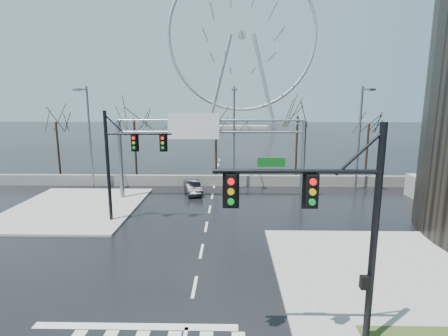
{
  "coord_description": "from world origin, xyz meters",
  "views": [
    {
      "loc": [
        1.68,
        -15.11,
        8.65
      ],
      "look_at": [
        1.22,
        8.98,
        4.0
      ],
      "focal_mm": 28.0,
      "sensor_mm": 36.0,
      "label": 1
    }
  ],
  "objects_px": {
    "signal_mast_far": "(123,156)",
    "ferris_wheel": "(242,41)",
    "signal_mast_near": "(335,217)",
    "car": "(193,187)",
    "sign_gantry": "(207,141)"
  },
  "relations": [
    {
      "from": "signal_mast_far",
      "to": "ferris_wheel",
      "type": "xyz_separation_m",
      "value": [
        10.87,
        86.04,
        21.3
      ]
    },
    {
      "from": "signal_mast_far",
      "to": "sign_gantry",
      "type": "xyz_separation_m",
      "value": [
        5.49,
        6.0,
        0.35
      ]
    },
    {
      "from": "signal_mast_near",
      "to": "signal_mast_far",
      "type": "relative_size",
      "value": 1.0
    },
    {
      "from": "signal_mast_near",
      "to": "car",
      "type": "relative_size",
      "value": 2.11
    },
    {
      "from": "signal_mast_near",
      "to": "signal_mast_far",
      "type": "bearing_deg",
      "value": 130.26
    },
    {
      "from": "sign_gantry",
      "to": "ferris_wheel",
      "type": "height_order",
      "value": "ferris_wheel"
    },
    {
      "from": "ferris_wheel",
      "to": "sign_gantry",
      "type": "bearing_deg",
      "value": -93.84
    },
    {
      "from": "signal_mast_near",
      "to": "car",
      "type": "xyz_separation_m",
      "value": [
        -7.02,
        20.85,
        -4.25
      ]
    },
    {
      "from": "signal_mast_near",
      "to": "ferris_wheel",
      "type": "distance_m",
      "value": 101.29
    },
    {
      "from": "signal_mast_near",
      "to": "sign_gantry",
      "type": "xyz_separation_m",
      "value": [
        -5.52,
        19.0,
        0.31
      ]
    },
    {
      "from": "signal_mast_near",
      "to": "car",
      "type": "distance_m",
      "value": 22.4
    },
    {
      "from": "signal_mast_near",
      "to": "ferris_wheel",
      "type": "relative_size",
      "value": 0.16
    },
    {
      "from": "ferris_wheel",
      "to": "signal_mast_near",
      "type": "bearing_deg",
      "value": -89.92
    },
    {
      "from": "signal_mast_far",
      "to": "signal_mast_near",
      "type": "bearing_deg",
      "value": -49.74
    },
    {
      "from": "signal_mast_far",
      "to": "car",
      "type": "bearing_deg",
      "value": 63.03
    }
  ]
}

